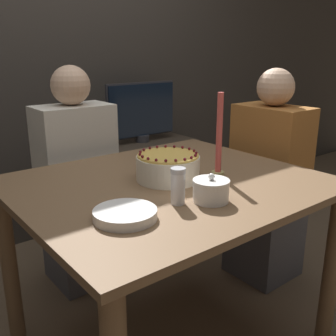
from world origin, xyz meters
name	(u,v)px	position (x,y,z in m)	size (l,w,h in m)	color
wall_behind	(32,48)	(0.00, 1.40, 1.30)	(8.00, 0.05, 2.60)	#38332D
dining_table	(168,209)	(0.00, 0.00, 0.65)	(1.21, 1.04, 0.78)	brown
cake	(168,167)	(0.01, 0.01, 0.83)	(0.26, 0.26, 0.12)	#EFE5CC
sugar_bowl	(211,190)	(-0.02, -0.27, 0.82)	(0.13, 0.13, 0.10)	white
sugar_shaker	(178,186)	(-0.13, -0.22, 0.84)	(0.05, 0.05, 0.13)	white
plate_stack	(125,214)	(-0.34, -0.21, 0.79)	(0.20, 0.20, 0.03)	white
candle	(219,142)	(0.21, -0.08, 0.93)	(0.05, 0.05, 0.35)	tan
person_man_blue_shirt	(78,193)	(-0.07, 0.72, 0.53)	(0.40, 0.34, 1.22)	#595960
person_woman_floral	(268,191)	(0.80, 0.10, 0.52)	(0.34, 0.40, 1.20)	#595960
side_cabinet	(143,183)	(0.66, 1.14, 0.32)	(0.76, 0.44, 0.64)	#382D23
tv_monitor	(142,111)	(0.66, 1.14, 0.86)	(0.57, 0.10, 0.43)	#2D2D33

